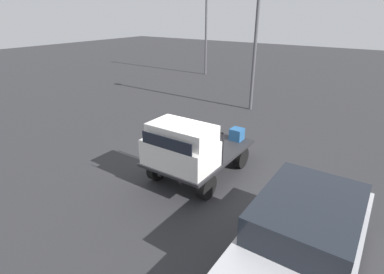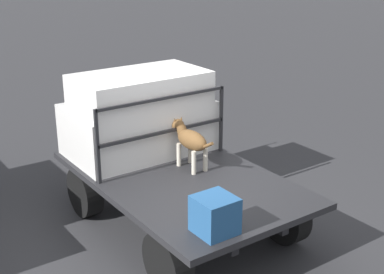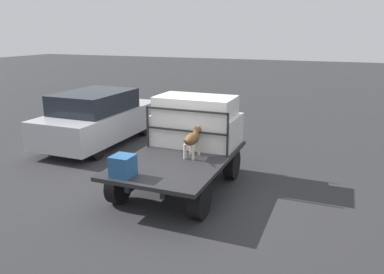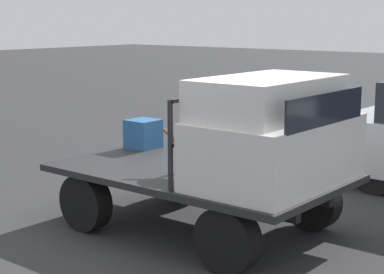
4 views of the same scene
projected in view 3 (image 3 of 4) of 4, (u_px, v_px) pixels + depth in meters
ground_plane at (180, 189)px, 8.28m from camera, size 80.00×80.00×0.00m
flatbed_truck at (179, 165)px, 8.13m from camera, size 3.42×2.08×0.76m
truck_cab at (197, 122)px, 8.84m from camera, size 1.22×1.96×1.17m
truck_headboard at (186, 124)px, 8.24m from camera, size 0.04×1.96×0.96m
dog at (193, 138)px, 8.01m from camera, size 0.90×0.25×0.64m
cargo_crate at (123, 166)px, 6.95m from camera, size 0.40×0.40×0.40m
parked_sedan at (99, 118)px, 11.44m from camera, size 4.29×1.90×1.64m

